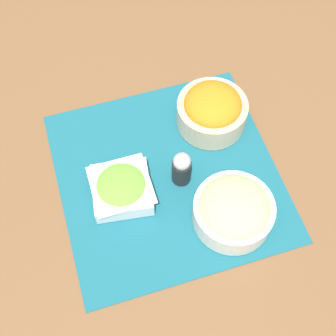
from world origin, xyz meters
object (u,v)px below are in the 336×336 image
Objects in this scene: carrot_bowl at (212,110)px; pepper_shaker at (182,168)px; cucumber_bowl at (234,210)px; lettuce_bowl at (122,188)px.

carrot_bowl is 0.16m from pepper_shaker.
carrot_bowl reaches higher than cucumber_bowl.
lettuce_bowl is 0.13m from pepper_shaker.
cucumber_bowl is at bearing -120.87° from lettuce_bowl.
lettuce_bowl is at bearing 90.05° from pepper_shaker.
carrot_bowl is at bearing -63.31° from lettuce_bowl.
carrot_bowl is (0.12, -0.24, 0.02)m from lettuce_bowl.
lettuce_bowl is 0.85× the size of carrot_bowl.
cucumber_bowl reaches higher than lettuce_bowl.
cucumber_bowl is (-0.24, 0.04, -0.01)m from carrot_bowl.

